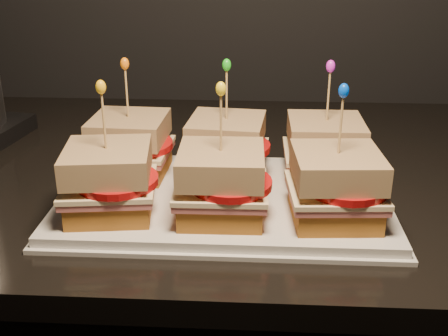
{
  "coord_description": "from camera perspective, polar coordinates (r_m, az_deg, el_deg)",
  "views": [
    {
      "loc": [
        -0.06,
        0.81,
        1.26
      ],
      "look_at": [
        -0.1,
        1.49,
        0.97
      ],
      "focal_mm": 45.0,
      "sensor_mm": 36.0,
      "label": 1
    }
  ],
  "objects": [
    {
      "name": "granite_slab",
      "position": [
        0.91,
        -2.06,
        -0.35
      ],
      "size": [
        2.54,
        0.74,
        0.03
      ],
      "primitive_type": "cube",
      "color": "black",
      "rests_on": "cabinet"
    },
    {
      "name": "platter",
      "position": [
        0.76,
        0.0,
        -3.21
      ],
      "size": [
        0.43,
        0.27,
        0.02
      ],
      "primitive_type": "cube",
      "color": "silver",
      "rests_on": "granite_slab"
    },
    {
      "name": "platter_rim",
      "position": [
        0.76,
        0.0,
        -3.62
      ],
      "size": [
        0.44,
        0.28,
        0.01
      ],
      "primitive_type": "cube",
      "color": "silver",
      "rests_on": "granite_slab"
    },
    {
      "name": "sandwich_0_bread_bot",
      "position": [
        0.82,
        -9.37,
        0.39
      ],
      "size": [
        0.1,
        0.1,
        0.03
      ],
      "primitive_type": "cube",
      "rotation": [
        0.0,
        0.0,
        -0.05
      ],
      "color": "brown",
      "rests_on": "platter"
    },
    {
      "name": "sandwich_0_ham",
      "position": [
        0.82,
        -9.45,
        1.55
      ],
      "size": [
        0.11,
        0.11,
        0.01
      ],
      "primitive_type": "cube",
      "rotation": [
        0.0,
        0.0,
        -0.05
      ],
      "color": "#B54F4F",
      "rests_on": "sandwich_0_bread_bot"
    },
    {
      "name": "sandwich_0_cheese",
      "position": [
        0.81,
        -9.48,
        2.01
      ],
      "size": [
        0.12,
        0.11,
        0.01
      ],
      "primitive_type": "cube",
      "rotation": [
        0.0,
        0.0,
        -0.05
      ],
      "color": "beige",
      "rests_on": "sandwich_0_ham"
    },
    {
      "name": "sandwich_0_tomato",
      "position": [
        0.8,
        -8.76,
        2.35
      ],
      "size": [
        0.1,
        0.1,
        0.01
      ],
      "primitive_type": "cylinder",
      "color": "#AE0F10",
      "rests_on": "sandwich_0_cheese"
    },
    {
      "name": "sandwich_0_bread_top",
      "position": [
        0.8,
        -9.61,
        3.96
      ],
      "size": [
        0.11,
        0.11,
        0.03
      ],
      "primitive_type": "cube",
      "rotation": [
        0.0,
        0.0,
        -0.05
      ],
      "color": "brown",
      "rests_on": "sandwich_0_tomato"
    },
    {
      "name": "sandwich_0_pick",
      "position": [
        0.79,
        -9.83,
        7.21
      ],
      "size": [
        0.0,
        0.0,
        0.09
      ],
      "primitive_type": "cylinder",
      "color": "tan",
      "rests_on": "sandwich_0_bread_top"
    },
    {
      "name": "sandwich_0_frill",
      "position": [
        0.78,
        -10.06,
        10.4
      ],
      "size": [
        0.01,
        0.01,
        0.02
      ],
      "primitive_type": "ellipsoid",
      "color": "orange",
      "rests_on": "sandwich_0_pick"
    },
    {
      "name": "sandwich_1_bread_bot",
      "position": [
        0.8,
        0.25,
        0.19
      ],
      "size": [
        0.11,
        0.11,
        0.03
      ],
      "primitive_type": "cube",
      "rotation": [
        0.0,
        0.0,
        -0.1
      ],
      "color": "brown",
      "rests_on": "platter"
    },
    {
      "name": "sandwich_1_ham",
      "position": [
        0.8,
        0.25,
        1.37
      ],
      "size": [
        0.12,
        0.12,
        0.01
      ],
      "primitive_type": "cube",
      "rotation": [
        0.0,
        0.0,
        -0.1
      ],
      "color": "#B54F4F",
      "rests_on": "sandwich_1_bread_bot"
    },
    {
      "name": "sandwich_1_cheese",
      "position": [
        0.79,
        0.26,
        1.84
      ],
      "size": [
        0.12,
        0.12,
        0.01
      ],
      "primitive_type": "cube",
      "rotation": [
        0.0,
        0.0,
        -0.1
      ],
      "color": "beige",
      "rests_on": "sandwich_1_ham"
    },
    {
      "name": "sandwich_1_tomato",
      "position": [
        0.79,
        1.11,
        2.17
      ],
      "size": [
        0.1,
        0.1,
        0.01
      ],
      "primitive_type": "cylinder",
      "color": "#AE0F10",
      "rests_on": "sandwich_1_cheese"
    },
    {
      "name": "sandwich_1_bread_top",
      "position": [
        0.78,
        0.26,
        3.84
      ],
      "size": [
        0.11,
        0.11,
        0.03
      ],
      "primitive_type": "cube",
      "rotation": [
        0.0,
        0.0,
        -0.1
      ],
      "color": "brown",
      "rests_on": "sandwich_1_tomato"
    },
    {
      "name": "sandwich_1_pick",
      "position": [
        0.77,
        0.27,
        7.16
      ],
      "size": [
        0.0,
        0.0,
        0.09
      ],
      "primitive_type": "cylinder",
      "color": "tan",
      "rests_on": "sandwich_1_bread_top"
    },
    {
      "name": "sandwich_1_frill",
      "position": [
        0.76,
        0.27,
        10.43
      ],
      "size": [
        0.01,
        0.01,
        0.02
      ],
      "primitive_type": "ellipsoid",
      "color": "green",
      "rests_on": "sandwich_1_pick"
    },
    {
      "name": "sandwich_2_bread_bot",
      "position": [
        0.81,
        10.03,
        -0.03
      ],
      "size": [
        0.1,
        0.1,
        0.03
      ],
      "primitive_type": "cube",
      "rotation": [
        0.0,
        0.0,
        0.01
      ],
      "color": "brown",
      "rests_on": "platter"
    },
    {
      "name": "sandwich_2_ham",
      "position": [
        0.8,
        10.11,
        1.14
      ],
      "size": [
        0.11,
        0.11,
        0.01
      ],
      "primitive_type": "cube",
      "rotation": [
        0.0,
        0.0,
        0.01
      ],
      "color": "#B54F4F",
      "rests_on": "sandwich_2_bread_bot"
    },
    {
      "name": "sandwich_2_cheese",
      "position": [
        0.8,
        10.15,
        1.61
      ],
      "size": [
        0.11,
        0.11,
        0.01
      ],
      "primitive_type": "cube",
      "rotation": [
        0.0,
        0.0,
        0.01
      ],
      "color": "beige",
      "rests_on": "sandwich_2_ham"
    },
    {
      "name": "sandwich_2_tomato",
      "position": [
        0.79,
        11.09,
        1.93
      ],
      "size": [
        0.1,
        0.1,
        0.01
      ],
      "primitive_type": "cylinder",
      "color": "#AE0F10",
      "rests_on": "sandwich_2_cheese"
    },
    {
      "name": "sandwich_2_bread_top",
      "position": [
        0.79,
        10.29,
        3.59
      ],
      "size": [
        0.1,
        0.1,
        0.03
      ],
      "primitive_type": "cube",
      "rotation": [
        0.0,
        0.0,
        0.01
      ],
      "color": "brown",
      "rests_on": "sandwich_2_tomato"
    },
    {
      "name": "sandwich_2_pick",
      "position": [
        0.78,
        10.54,
        6.88
      ],
      "size": [
        0.0,
        0.0,
        0.09
      ],
      "primitive_type": "cylinder",
      "color": "tan",
      "rests_on": "sandwich_2_bread_top"
    },
    {
      "name": "sandwich_2_frill",
      "position": [
        0.77,
        10.78,
        10.12
      ],
      "size": [
        0.01,
        0.01,
        0.02
      ],
      "primitive_type": "ellipsoid",
      "color": "#CF23D3",
      "rests_on": "sandwich_2_pick"
    },
    {
      "name": "sandwich_3_bread_bot",
      "position": [
        0.71,
        -11.43,
        -3.4
      ],
      "size": [
        0.11,
        0.11,
        0.03
      ],
      "primitive_type": "cube",
      "rotation": [
        0.0,
        0.0,
        0.12
      ],
      "color": "brown",
      "rests_on": "platter"
    },
    {
      "name": "sandwich_3_ham",
      "position": [
        0.7,
        -11.54,
        -2.1
      ],
      "size": [
        0.12,
        0.12,
        0.01
      ],
      "primitive_type": "cube",
      "rotation": [
        0.0,
        0.0,
        0.12
      ],
      "color": "#B54F4F",
      "rests_on": "sandwich_3_bread_bot"
    },
    {
      "name": "sandwich_3_cheese",
      "position": [
        0.7,
        -11.58,
        -1.59
      ],
      "size": [
        0.12,
        0.12,
        0.01
      ],
      "primitive_type": "cube",
      "rotation": [
        0.0,
        0.0,
        0.12
      ],
      "color": "beige",
      "rests_on": "sandwich_3_ham"
    },
    {
      "name": "sandwich_3_tomato",
      "position": [
        0.69,
        -10.79,
        -1.25
      ],
      "size": [
        0.1,
        0.1,
        0.01
      ],
      "primitive_type": "cylinder",
      "color": "#AE0F10",
      "rests_on": "sandwich_3_cheese"
    },
    {
      "name": "sandwich_3_bread_top",
      "position": [
        0.69,
        -11.77,
        0.63
      ],
      "size": [
        0.11,
        0.11,
        0.03
      ],
      "primitive_type": "cube",
      "rotation": [
        0.0,
        0.0,
        0.12
      ],
      "color": "brown",
      "rests_on": "sandwich_3_tomato"
    },
    {
      "name": "sandwich_3_pick",
      "position": [
        0.67,
        -12.09,
        4.35
      ],
      "size": [
        0.0,
        0.0,
        0.09
      ],
      "primitive_type": "cylinder",
      "color": "tan",
      "rests_on": "sandwich_3_bread_top"
    },
    {
      "name": "sandwich_3_frill",
      "position": [
        0.66,
        -12.41,
        8.04
      ],
      "size": [
        0.01,
        0.01,
        0.02
      ],
      "primitive_type": "ellipsoid",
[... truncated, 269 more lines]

